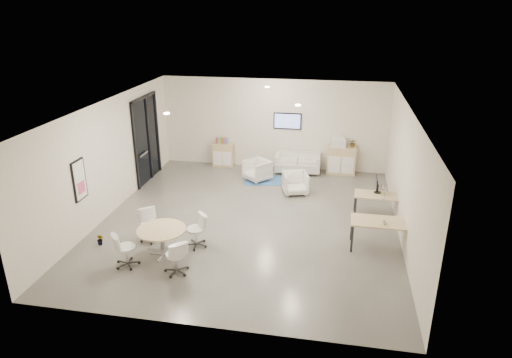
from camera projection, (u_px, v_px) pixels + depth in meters
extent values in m
cube|color=#524F4B|center=(249.00, 233.00, 12.80)|extent=(8.00, 9.00, 0.80)
cube|color=white|center=(248.00, 91.00, 11.35)|extent=(8.00, 9.00, 0.80)
cube|color=silver|center=(275.00, 122.00, 16.56)|extent=(8.00, 0.80, 3.20)
cube|color=silver|center=(192.00, 264.00, 7.59)|extent=(8.00, 0.80, 3.20)
cube|color=silver|center=(96.00, 157.00, 12.81)|extent=(0.80, 9.00, 3.20)
cube|color=silver|center=(422.00, 177.00, 11.34)|extent=(0.80, 9.00, 3.20)
cube|color=black|center=(146.00, 139.00, 15.09)|extent=(0.02, 1.90, 2.85)
cube|color=black|center=(143.00, 97.00, 14.59)|extent=(0.06, 1.90, 0.08)
cube|color=black|center=(135.00, 147.00, 14.26)|extent=(0.06, 0.08, 2.85)
cube|color=black|center=(157.00, 132.00, 15.92)|extent=(0.06, 0.08, 2.85)
cube|color=black|center=(149.00, 138.00, 15.23)|extent=(0.06, 0.07, 2.85)
cube|color=#B2B2B7|center=(144.00, 154.00, 14.81)|extent=(0.04, 0.60, 0.05)
cube|color=black|center=(79.00, 180.00, 11.29)|extent=(0.04, 0.54, 1.04)
cube|color=white|center=(80.00, 180.00, 11.29)|extent=(0.01, 0.46, 0.96)
cube|color=#D44F7A|center=(81.00, 187.00, 11.36)|extent=(0.01, 0.32, 0.30)
cube|color=black|center=(287.00, 121.00, 16.03)|extent=(0.98, 0.05, 0.58)
cube|color=#8CA3F1|center=(287.00, 121.00, 16.00)|extent=(0.90, 0.01, 0.50)
cylinder|color=#FFEAC6|center=(167.00, 113.00, 10.89)|extent=(0.14, 0.14, 0.03)
cylinder|color=#FFEAC6|center=(298.00, 105.00, 11.76)|extent=(0.14, 0.14, 0.03)
cylinder|color=#FFEAC6|center=(267.00, 87.00, 14.25)|extent=(0.14, 0.14, 0.03)
cube|color=tan|center=(223.00, 155.00, 16.73)|extent=(0.76, 0.38, 0.85)
cube|color=white|center=(218.00, 158.00, 16.61)|extent=(0.32, 0.02, 0.51)
cube|color=white|center=(227.00, 159.00, 16.55)|extent=(0.32, 0.02, 0.51)
cube|color=tan|center=(341.00, 160.00, 15.95)|extent=(0.99, 0.46, 0.99)
cube|color=white|center=(334.00, 165.00, 15.81)|extent=(0.41, 0.02, 0.59)
cube|color=white|center=(348.00, 165.00, 15.73)|extent=(0.41, 0.02, 0.59)
cube|color=red|center=(217.00, 140.00, 16.57)|extent=(0.04, 0.14, 0.22)
cube|color=#337FCC|center=(218.00, 140.00, 16.56)|extent=(0.05, 0.14, 0.22)
cube|color=gold|center=(220.00, 140.00, 16.55)|extent=(0.04, 0.14, 0.22)
cube|color=#4CB24C|center=(221.00, 141.00, 16.54)|extent=(0.04, 0.14, 0.22)
cube|color=#CC6619|center=(223.00, 141.00, 16.53)|extent=(0.04, 0.14, 0.22)
cube|color=purple|center=(224.00, 141.00, 16.52)|extent=(0.04, 0.14, 0.22)
cube|color=#E54C7F|center=(226.00, 141.00, 16.51)|extent=(0.04, 0.14, 0.22)
cube|color=teal|center=(227.00, 141.00, 16.50)|extent=(0.04, 0.14, 0.22)
cube|color=white|center=(338.00, 142.00, 15.74)|extent=(0.52, 0.44, 0.29)
cube|color=white|center=(339.00, 137.00, 15.68)|extent=(0.39, 0.33, 0.06)
cube|color=silver|center=(297.00, 166.00, 16.13)|extent=(1.60, 0.86, 0.29)
cube|color=silver|center=(299.00, 155.00, 16.30)|extent=(1.57, 0.25, 0.29)
cube|color=silver|center=(277.00, 161.00, 16.20)|extent=(0.18, 0.79, 0.59)
cube|color=silver|center=(318.00, 163.00, 15.96)|extent=(0.18, 0.79, 0.59)
cube|color=#315B96|center=(265.00, 180.00, 15.48)|extent=(1.55, 1.18, 0.01)
imported|color=silver|center=(257.00, 169.00, 15.39)|extent=(1.02, 1.02, 0.77)
imported|color=silver|center=(295.00, 182.00, 14.32)|extent=(0.90, 0.87, 0.76)
cube|color=tan|center=(378.00, 195.00, 12.68)|extent=(1.30, 0.69, 0.04)
cube|color=black|center=(355.00, 208.00, 12.65)|extent=(0.05, 0.05, 0.63)
cube|color=black|center=(399.00, 212.00, 12.46)|extent=(0.05, 0.05, 0.63)
cube|color=black|center=(355.00, 201.00, 13.15)|extent=(0.05, 0.05, 0.63)
cube|color=black|center=(397.00, 204.00, 12.95)|extent=(0.05, 0.05, 0.63)
cube|color=tan|center=(381.00, 222.00, 10.99)|extent=(1.42, 0.72, 0.04)
cube|color=black|center=(352.00, 239.00, 10.96)|extent=(0.05, 0.05, 0.70)
cube|color=black|center=(409.00, 244.00, 10.74)|extent=(0.05, 0.05, 0.70)
cube|color=black|center=(352.00, 228.00, 11.51)|extent=(0.05, 0.05, 0.70)
cube|color=black|center=(405.00, 232.00, 11.29)|extent=(0.05, 0.05, 0.70)
cylinder|color=black|center=(377.00, 192.00, 12.81)|extent=(0.20, 0.20, 0.02)
cube|color=black|center=(378.00, 188.00, 12.77)|extent=(0.04, 0.03, 0.24)
cube|color=black|center=(376.00, 183.00, 12.72)|extent=(0.03, 0.50, 0.32)
cylinder|color=tan|center=(161.00, 230.00, 10.69)|extent=(1.15, 1.15, 0.04)
cylinder|color=#B2B2B7|center=(162.00, 243.00, 10.82)|extent=(0.10, 0.10, 0.66)
cube|color=#B2B2B7|center=(163.00, 254.00, 10.93)|extent=(0.67, 0.06, 0.03)
cube|color=#B2B2B7|center=(163.00, 254.00, 10.93)|extent=(0.06, 0.67, 0.03)
imported|color=#3F7F3F|center=(353.00, 144.00, 15.69)|extent=(0.28, 0.30, 0.22)
imported|color=#3F7F3F|center=(101.00, 243.00, 11.36)|extent=(0.25, 0.34, 0.14)
imported|color=white|center=(384.00, 222.00, 10.80)|extent=(0.14, 0.12, 0.11)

